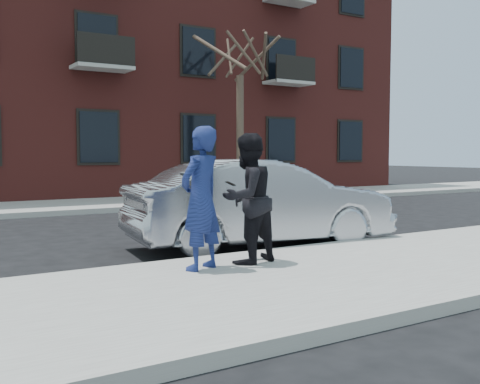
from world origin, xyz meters
TOP-DOWN VIEW (x-y plane):
  - ground at (0.00, 0.00)m, footprint 100.00×100.00m
  - near_sidewalk at (0.00, -0.25)m, footprint 50.00×3.50m
  - near_curb at (0.00, 1.55)m, footprint 50.00×0.10m
  - far_sidewalk at (0.00, 11.25)m, footprint 50.00×3.50m
  - far_curb at (0.00, 9.45)m, footprint 50.00×0.10m
  - apartment_building at (2.00, 18.00)m, footprint 24.30×10.30m
  - street_tree at (4.50, 11.00)m, footprint 3.60×3.60m
  - silver_sedan at (-0.34, 2.54)m, footprint 4.91×2.26m
  - man_hoodie at (-2.48, 0.76)m, footprint 0.81×0.69m
  - man_peacoat at (-1.73, 0.81)m, footprint 1.02×0.89m

SIDE VIEW (x-z plane):
  - ground at x=0.00m, z-range 0.00..0.00m
  - near_sidewalk at x=0.00m, z-range 0.00..0.15m
  - near_curb at x=0.00m, z-range 0.00..0.15m
  - far_sidewalk at x=0.00m, z-range 0.00..0.15m
  - far_curb at x=0.00m, z-range 0.00..0.15m
  - silver_sedan at x=-0.34m, z-range 0.00..1.56m
  - man_peacoat at x=-1.73m, z-range 0.15..1.95m
  - man_hoodie at x=-2.48m, z-range 0.15..2.02m
  - street_tree at x=4.50m, z-range 2.12..8.92m
  - apartment_building at x=2.00m, z-range 0.01..12.31m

